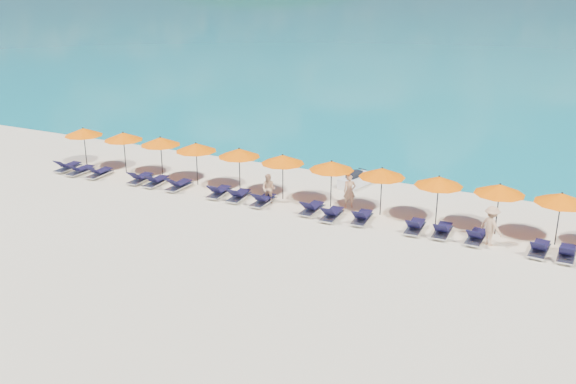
% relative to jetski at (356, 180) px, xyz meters
% --- Properties ---
extents(ground, '(1400.00, 1400.00, 0.00)m').
position_rel_jetski_xyz_m(ground, '(-1.18, -8.52, -0.32)').
color(ground, beige).
extents(headland_main, '(374.00, 242.00, 126.50)m').
position_rel_jetski_xyz_m(headland_main, '(-301.18, 531.48, -38.32)').
color(headland_main, black).
rests_on(headland_main, ground).
extents(headland_small, '(162.00, 126.00, 85.50)m').
position_rel_jetski_xyz_m(headland_small, '(-151.18, 551.48, -35.32)').
color(headland_small, black).
rests_on(headland_small, ground).
extents(jetski, '(1.35, 2.31, 0.77)m').
position_rel_jetski_xyz_m(jetski, '(0.00, 0.00, 0.00)').
color(jetski, white).
rests_on(jetski, ground).
extents(beachgoer_a, '(0.70, 0.64, 1.60)m').
position_rel_jetski_xyz_m(beachgoer_a, '(0.83, -3.10, 0.48)').
color(beachgoer_a, tan).
rests_on(beachgoer_a, ground).
extents(beachgoer_b, '(0.72, 0.44, 1.43)m').
position_rel_jetski_xyz_m(beachgoer_b, '(-2.83, -4.27, 0.40)').
color(beachgoer_b, tan).
rests_on(beachgoer_b, ground).
extents(beachgoer_c, '(1.17, 1.02, 1.67)m').
position_rel_jetski_xyz_m(beachgoer_c, '(7.52, -4.65, 0.51)').
color(beachgoer_c, tan).
rests_on(beachgoer_c, ground).
extents(umbrella_0, '(2.10, 2.10, 2.28)m').
position_rel_jetski_xyz_m(umbrella_0, '(-14.90, -3.54, 1.70)').
color(umbrella_0, black).
rests_on(umbrella_0, ground).
extents(umbrella_1, '(2.10, 2.10, 2.28)m').
position_rel_jetski_xyz_m(umbrella_1, '(-12.23, -3.36, 1.70)').
color(umbrella_1, black).
rests_on(umbrella_1, ground).
extents(umbrella_2, '(2.10, 2.10, 2.28)m').
position_rel_jetski_xyz_m(umbrella_2, '(-9.79, -3.30, 1.70)').
color(umbrella_2, black).
rests_on(umbrella_2, ground).
extents(umbrella_3, '(2.10, 2.10, 2.28)m').
position_rel_jetski_xyz_m(umbrella_3, '(-7.44, -3.46, 1.70)').
color(umbrella_3, black).
rests_on(umbrella_3, ground).
extents(umbrella_4, '(2.10, 2.10, 2.28)m').
position_rel_jetski_xyz_m(umbrella_4, '(-4.93, -3.39, 1.70)').
color(umbrella_4, black).
rests_on(umbrella_4, ground).
extents(umbrella_5, '(2.10, 2.10, 2.28)m').
position_rel_jetski_xyz_m(umbrella_5, '(-2.48, -3.45, 1.70)').
color(umbrella_5, black).
rests_on(umbrella_5, ground).
extents(umbrella_6, '(2.10, 2.10, 2.28)m').
position_rel_jetski_xyz_m(umbrella_6, '(0.02, -3.40, 1.70)').
color(umbrella_6, black).
rests_on(umbrella_6, ground).
extents(umbrella_7, '(2.10, 2.10, 2.28)m').
position_rel_jetski_xyz_m(umbrella_7, '(2.46, -3.39, 1.70)').
color(umbrella_7, black).
rests_on(umbrella_7, ground).
extents(umbrella_8, '(2.10, 2.10, 2.28)m').
position_rel_jetski_xyz_m(umbrella_8, '(5.02, -3.48, 1.70)').
color(umbrella_8, black).
rests_on(umbrella_8, ground).
extents(umbrella_9, '(2.10, 2.10, 2.28)m').
position_rel_jetski_xyz_m(umbrella_9, '(7.54, -3.41, 1.70)').
color(umbrella_9, black).
rests_on(umbrella_9, ground).
extents(umbrella_10, '(2.10, 2.10, 2.28)m').
position_rel_jetski_xyz_m(umbrella_10, '(9.92, -3.47, 1.70)').
color(umbrella_10, black).
rests_on(umbrella_10, ground).
extents(lounger_0, '(0.69, 1.72, 0.66)m').
position_rel_jetski_xyz_m(lounger_0, '(-15.27, -4.63, -0.08)').
color(lounger_0, silver).
rests_on(lounger_0, ground).
extents(lounger_1, '(0.70, 1.73, 0.66)m').
position_rel_jetski_xyz_m(lounger_1, '(-14.20, -4.80, -0.08)').
color(lounger_1, silver).
rests_on(lounger_1, ground).
extents(lounger_2, '(0.67, 1.72, 0.66)m').
position_rel_jetski_xyz_m(lounger_2, '(-12.94, -4.70, -0.08)').
color(lounger_2, silver).
rests_on(lounger_2, ground).
extents(lounger_3, '(0.72, 1.73, 0.66)m').
position_rel_jetski_xyz_m(lounger_3, '(-10.34, -4.48, -0.08)').
color(lounger_3, silver).
rests_on(lounger_3, ground).
extents(lounger_4, '(0.72, 1.73, 0.66)m').
position_rel_jetski_xyz_m(lounger_4, '(-9.29, -4.51, -0.08)').
color(lounger_4, silver).
rests_on(lounger_4, ground).
extents(lounger_5, '(0.67, 1.72, 0.66)m').
position_rel_jetski_xyz_m(lounger_5, '(-7.87, -4.52, -0.08)').
color(lounger_5, silver).
rests_on(lounger_5, ground).
extents(lounger_6, '(0.74, 1.74, 0.66)m').
position_rel_jetski_xyz_m(lounger_6, '(-5.48, -4.49, -0.08)').
color(lounger_6, silver).
rests_on(lounger_6, ground).
extents(lounger_7, '(0.74, 1.74, 0.66)m').
position_rel_jetski_xyz_m(lounger_7, '(-4.34, -4.54, -0.08)').
color(lounger_7, silver).
rests_on(lounger_7, ground).
extents(lounger_8, '(0.64, 1.71, 0.66)m').
position_rel_jetski_xyz_m(lounger_8, '(-2.97, -4.58, -0.08)').
color(lounger_8, silver).
rests_on(lounger_8, ground).
extents(lounger_9, '(0.66, 1.72, 0.66)m').
position_rel_jetski_xyz_m(lounger_9, '(-0.44, -4.56, -0.08)').
color(lounger_9, silver).
rests_on(lounger_9, ground).
extents(lounger_10, '(0.66, 1.71, 0.66)m').
position_rel_jetski_xyz_m(lounger_10, '(0.67, -4.83, -0.08)').
color(lounger_10, silver).
rests_on(lounger_10, ground).
extents(lounger_11, '(0.73, 1.74, 0.66)m').
position_rel_jetski_xyz_m(lounger_11, '(2.02, -4.61, -0.08)').
color(lounger_11, silver).
rests_on(lounger_11, ground).
extents(lounger_12, '(0.70, 1.73, 0.66)m').
position_rel_jetski_xyz_m(lounger_12, '(4.42, -4.60, -0.08)').
color(lounger_12, silver).
rests_on(lounger_12, ground).
extents(lounger_13, '(0.67, 1.72, 0.66)m').
position_rel_jetski_xyz_m(lounger_13, '(5.57, -4.52, -0.08)').
color(lounger_13, silver).
rests_on(lounger_13, ground).
extents(lounger_14, '(0.69, 1.73, 0.66)m').
position_rel_jetski_xyz_m(lounger_14, '(6.97, -4.56, -0.08)').
color(lounger_14, silver).
rests_on(lounger_14, ground).
extents(lounger_15, '(0.74, 1.74, 0.66)m').
position_rel_jetski_xyz_m(lounger_15, '(9.44, -4.68, -0.08)').
color(lounger_15, silver).
rests_on(lounger_15, ground).
extents(lounger_16, '(0.65, 1.71, 0.66)m').
position_rel_jetski_xyz_m(lounger_16, '(10.43, -4.69, -0.08)').
color(lounger_16, silver).
rests_on(lounger_16, ground).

